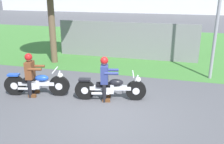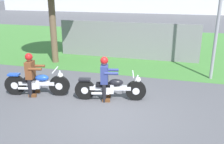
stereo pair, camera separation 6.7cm
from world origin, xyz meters
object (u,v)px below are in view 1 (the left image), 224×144
(rider_follow, at_px, (31,71))
(motorcycle_follow, at_px, (37,84))
(rider_lead, at_px, (105,75))
(motorcycle_lead, at_px, (111,88))

(rider_follow, bearing_deg, motorcycle_follow, -0.80)
(rider_lead, xyz_separation_m, motorcycle_follow, (-2.24, -0.25, -0.41))
(rider_lead, height_order, motorcycle_follow, rider_lead)
(motorcycle_lead, height_order, rider_lead, rider_lead)
(motorcycle_lead, distance_m, rider_lead, 0.46)
(rider_lead, distance_m, motorcycle_follow, 2.29)
(motorcycle_follow, bearing_deg, rider_lead, -6.75)
(motorcycle_follow, bearing_deg, motorcycle_lead, -6.34)
(rider_follow, bearing_deg, rider_lead, -6.34)
(motorcycle_lead, bearing_deg, rider_lead, 179.16)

